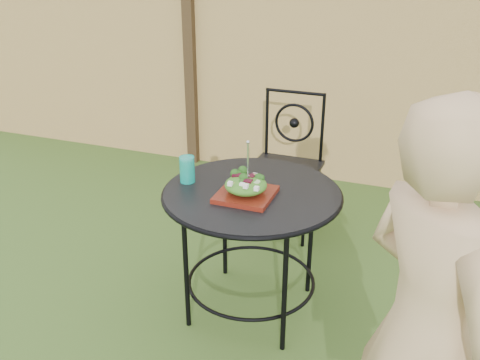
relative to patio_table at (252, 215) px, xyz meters
The scene contains 9 objects.
ground 0.66m from the patio_table, 74.99° to the right, with size 60.00×60.00×0.00m, color #274115.
fence 1.94m from the patio_table, 87.69° to the left, with size 8.00×0.12×1.90m.
patio_table is the anchor object (origin of this frame).
patio_chair 1.00m from the patio_table, 95.30° to the left, with size 0.46×0.46×0.95m.
diner 1.26m from the patio_table, 45.09° to the right, with size 0.56×0.37×1.55m, color tan.
salad_plate 0.17m from the patio_table, 95.35° to the right, with size 0.27×0.27×0.02m, color #4C140A.
salad 0.22m from the patio_table, 95.35° to the right, with size 0.21×0.21×0.08m, color #235614.
fork 0.34m from the patio_table, 87.59° to the right, with size 0.01×0.01×0.18m, color silver.
drinking_glass 0.41m from the patio_table, behind, with size 0.08×0.08×0.14m, color #0D9E8A.
Camera 1 is at (0.73, -2.03, 1.89)m, focal length 40.00 mm.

